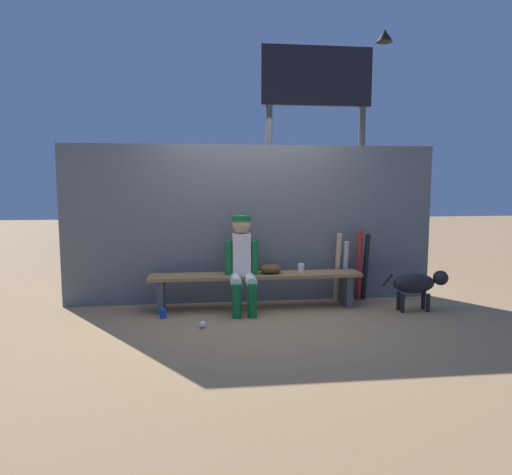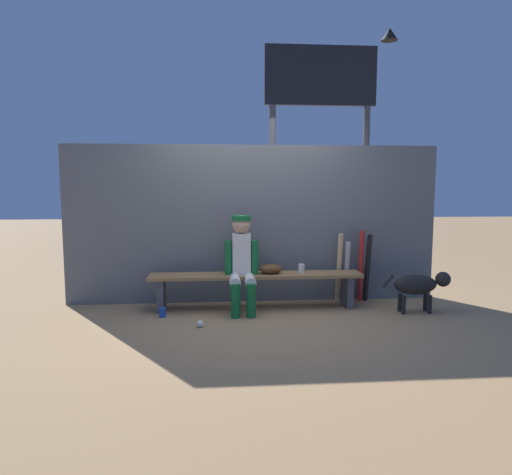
% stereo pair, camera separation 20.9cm
% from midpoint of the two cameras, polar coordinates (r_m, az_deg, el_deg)
% --- Properties ---
extents(ground_plane, '(30.00, 30.00, 0.00)m').
position_cam_midpoint_polar(ground_plane, '(5.87, 1.03, -8.64)').
color(ground_plane, '#9E7A51').
extents(chainlink_fence, '(4.81, 0.03, 2.03)m').
position_cam_midpoint_polar(chainlink_fence, '(6.05, 0.71, 1.61)').
color(chainlink_fence, '#595E63').
rests_on(chainlink_fence, ground_plane).
extents(dugout_bench, '(2.61, 0.36, 0.44)m').
position_cam_midpoint_polar(dugout_bench, '(5.79, 1.04, -5.33)').
color(dugout_bench, olive).
rests_on(dugout_bench, ground_plane).
extents(player_seated, '(0.41, 0.55, 1.16)m').
position_cam_midpoint_polar(player_seated, '(5.61, -0.66, -2.79)').
color(player_seated, silver).
rests_on(player_seated, ground_plane).
extents(baseball_glove, '(0.28, 0.20, 0.12)m').
position_cam_midpoint_polar(baseball_glove, '(5.78, 2.83, -3.83)').
color(baseball_glove, '#593819').
rests_on(baseball_glove, dugout_bench).
extents(bat_wood_natural, '(0.07, 0.20, 0.91)m').
position_cam_midpoint_polar(bat_wood_natural, '(6.19, 11.04, -3.65)').
color(bat_wood_natural, tan).
rests_on(bat_wood_natural, ground_plane).
extents(bat_aluminum_silver, '(0.08, 0.20, 0.80)m').
position_cam_midpoint_polar(bat_aluminum_silver, '(6.22, 11.95, -4.11)').
color(bat_aluminum_silver, '#B7B7BC').
rests_on(bat_aluminum_silver, ground_plane).
extents(bat_aluminum_red, '(0.09, 0.16, 0.94)m').
position_cam_midpoint_polar(bat_aluminum_red, '(6.25, 13.61, -3.44)').
color(bat_aluminum_red, '#B22323').
rests_on(bat_aluminum_red, ground_plane).
extents(bat_aluminum_black, '(0.07, 0.19, 0.89)m').
position_cam_midpoint_polar(bat_aluminum_black, '(6.30, 14.37, -3.62)').
color(bat_aluminum_black, black).
rests_on(bat_aluminum_black, ground_plane).
extents(baseball, '(0.07, 0.07, 0.07)m').
position_cam_midpoint_polar(baseball, '(5.15, -5.64, -10.44)').
color(baseball, white).
rests_on(baseball, ground_plane).
extents(cup_on_ground, '(0.08, 0.08, 0.11)m').
position_cam_midpoint_polar(cup_on_ground, '(5.58, -10.25, -8.98)').
color(cup_on_ground, '#1E47AD').
rests_on(cup_on_ground, ground_plane).
extents(cup_on_bench, '(0.08, 0.08, 0.11)m').
position_cam_midpoint_polar(cup_on_bench, '(5.86, 6.58, -3.77)').
color(cup_on_bench, silver).
rests_on(cup_on_bench, dugout_bench).
extents(scoreboard, '(1.93, 0.27, 3.78)m').
position_cam_midpoint_polar(scoreboard, '(7.22, 9.15, 15.01)').
color(scoreboard, '#3F3F42').
rests_on(scoreboard, ground_plane).
extents(dog, '(0.84, 0.20, 0.49)m').
position_cam_midpoint_polar(dog, '(5.99, 20.31, -5.45)').
color(dog, black).
rests_on(dog, ground_plane).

